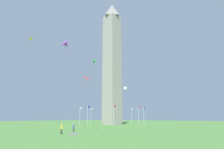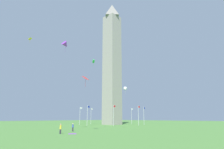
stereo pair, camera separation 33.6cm
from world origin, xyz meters
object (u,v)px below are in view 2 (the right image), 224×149
Objects in this scene: flagpole_n at (132,115)px; flagpole_s at (87,114)px; flagpole_sw at (114,114)px; flagpole_nw at (144,115)px; kite_red_diamond at (85,78)px; kite_yellow_diamond at (30,39)px; flagpole_e at (91,115)px; picnic_blanket_near_first_person at (72,134)px; person_blue_shirt at (73,127)px; flagpole_ne at (111,115)px; obelisk_monument at (112,61)px; kite_purple_delta at (65,45)px; person_yellow_shirt at (60,129)px; kite_white_delta at (125,89)px; flagpole_w at (138,114)px; kite_green_box at (93,61)px; flagpole_se at (80,115)px.

flagpole_n and flagpole_s have the same top height.
flagpole_sw is at bearing -67.50° from flagpole_s.
flagpole_nw is 44.74m from kite_red_diamond.
kite_yellow_diamond reaches higher than flagpole_s.
flagpole_e is 1.00× the size of flagpole_nw.
kite_yellow_diamond reaches higher than picnic_blanket_near_first_person.
picnic_blanket_near_first_person is at bearing -150.37° from flagpole_sw.
kite_red_diamond reaches higher than person_blue_shirt.
obelisk_monument is at bearing -135.20° from flagpole_ne.
kite_purple_delta is at bearing -155.38° from obelisk_monument.
kite_yellow_diamond is (-6.84, 15.03, 11.66)m from kite_red_diamond.
kite_purple_delta is 2.22× the size of kite_yellow_diamond.
kite_red_diamond reaches higher than picnic_blanket_near_first_person.
flagpole_n is 58.42m from person_yellow_shirt.
picnic_blanket_near_first_person is (1.51, -18.41, -23.04)m from kite_yellow_diamond.
flagpole_sw is at bearing -3.89° from kite_yellow_diamond.
kite_white_delta is at bearing -17.63° from person_yellow_shirt.
kite_purple_delta is at bearing 81.28° from person_blue_shirt.
flagpole_s is at bearing 180.00° from flagpole_n.
kite_green_box is at bearing -168.06° from flagpole_w.
kite_white_delta is 1.64× the size of picnic_blanket_near_first_person.
kite_white_delta is (39.05, -0.38, -9.09)m from kite_yellow_diamond.
kite_red_diamond is at bearing -164.51° from flagpole_w.
kite_purple_delta is (-24.75, -6.23, 16.81)m from flagpole_sw.
kite_green_box is (-18.31, -9.74, 13.17)m from flagpole_sw.
kite_white_delta is at bearing 16.46° from person_blue_shirt.
kite_green_box reaches higher than flagpole_se.
flagpole_sw is 13.41m from kite_white_delta.
kite_green_box is (-37.07, -9.74, 13.17)m from flagpole_nw.
obelisk_monument reaches higher than picnic_blanket_near_first_person.
flagpole_s is 1.00× the size of flagpole_sw.
flagpole_nw is at bearing -112.50° from flagpole_n.
kite_green_box is (6.80, 1.66, 16.32)m from person_blue_shirt.
person_yellow_shirt is 1.26× the size of kite_yellow_diamond.
picnic_blanket_near_first_person is at bearing -153.40° from flagpole_n.
kite_purple_delta is at bearing 68.42° from picnic_blanket_near_first_person.
flagpole_e reaches higher than person_blue_shirt.
kite_purple_delta is (-47.38, -15.61, 16.81)m from flagpole_n.
flagpole_e is at bearing 135.00° from flagpole_n.
flagpole_sw is at bearing 19.77° from person_blue_shirt.
picnic_blanket_near_first_person is (-3.63, -4.96, -0.82)m from person_blue_shirt.
kite_yellow_diamond reaches higher than kite_purple_delta.
flagpole_s reaches higher than person_blue_shirt.
flagpole_nw is at bearing -90.00° from flagpole_ne.
flagpole_s is 36.13m from person_yellow_shirt.
flagpole_ne is 52.91m from kite_purple_delta.
kite_red_diamond is 20.21m from kite_yellow_diamond.
kite_green_box is 21.13m from picnic_blanket_near_first_person.
flagpole_e is 5.21× the size of kite_yellow_diamond.
flagpole_e reaches higher than picnic_blanket_near_first_person.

